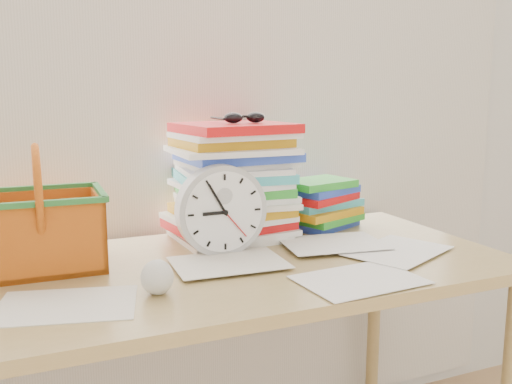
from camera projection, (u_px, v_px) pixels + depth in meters
name	position (u px, v px, depth m)	size (l,w,h in m)	color
curtain	(186.00, 48.00, 1.68)	(2.40, 0.01, 2.50)	silver
desk	(234.00, 291.00, 1.45)	(1.40, 0.70, 0.75)	#9C8149
paper_stack	(233.00, 181.00, 1.65)	(0.35, 0.29, 0.34)	white
clock	(221.00, 210.00, 1.49)	(0.24, 0.24, 0.05)	#AEAEAF
sunglasses	(245.00, 118.00, 1.60)	(0.14, 0.12, 0.03)	black
book_stack	(321.00, 204.00, 1.78)	(0.26, 0.20, 0.16)	white
basket	(39.00, 208.00, 1.37)	(0.30, 0.23, 0.30)	orange
crumpled_ball	(157.00, 277.00, 1.21)	(0.07, 0.07, 0.07)	silver
scattered_papers	(234.00, 260.00, 1.44)	(1.26, 0.42, 0.02)	white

